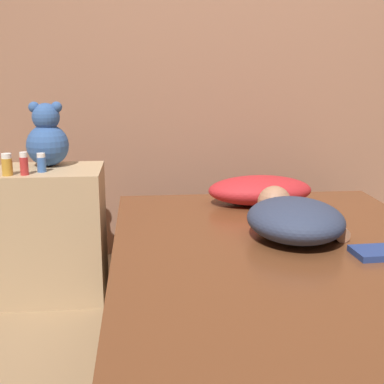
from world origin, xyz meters
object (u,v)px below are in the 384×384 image
Objects in this scene: book at (377,253)px; pillow at (260,190)px; bottle_red at (24,164)px; bottle_amber at (7,165)px; bottle_blue at (41,163)px; person_lying at (294,218)px; teddy_bear at (47,138)px.

pillow is at bearing 109.35° from book.
bottle_red is at bearing 156.51° from book.
bottle_red is at bearing 0.83° from bottle_amber.
bottle_blue is 0.09m from bottle_red.
person_lying reaches higher than pillow.
bottle_blue is at bearing -173.88° from pillow.
person_lying is 1.24m from teddy_bear.
teddy_bear reaches higher than person_lying.
teddy_bear is at bearing 149.47° from person_lying.
book is (0.27, -0.78, -0.06)m from pillow.
bottle_amber is 0.54× the size of book.
bottle_blue is (-0.01, -0.15, -0.09)m from teddy_bear.
bottle_blue reaches higher than pillow.
pillow reaches higher than book.
bottle_blue is 0.15m from bottle_amber.
teddy_bear is 3.14× the size of bottle_amber.
book is at bearing -31.82° from teddy_bear.
bottle_red is 0.56× the size of book.
book is at bearing -26.73° from bottle_blue.
teddy_bear is at bearing 71.42° from bottle_red.
teddy_bear is 1.69× the size of book.
book is at bearing -48.30° from person_lying.
bottle_blue is at bearing 153.27° from book.
bottle_red reaches higher than bottle_amber.
bottle_red is 1.05× the size of bottle_amber.
person_lying reaches higher than book.
teddy_bear reaches higher than book.
person_lying is 6.12× the size of bottle_amber.
bottle_blue reaches higher than person_lying.
bottle_red is at bearing -135.71° from bottle_blue.
person_lying is at bearing 134.43° from book.
pillow is 0.83m from book.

